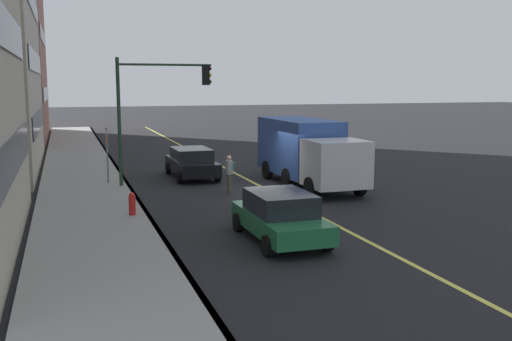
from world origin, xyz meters
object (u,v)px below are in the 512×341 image
(truck_blue, at_px, (307,151))
(car_black, at_px, (192,162))
(pedestrian_with_backpack, at_px, (229,171))
(traffic_light_mast, at_px, (155,99))
(fire_hydrant, at_px, (132,206))
(car_green, at_px, (280,216))
(street_sign_post, at_px, (107,152))

(truck_blue, bearing_deg, car_black, 49.89)
(pedestrian_with_backpack, xyz_separation_m, traffic_light_mast, (2.28, 2.76, 3.05))
(truck_blue, relative_size, fire_hydrant, 8.24)
(car_green, relative_size, pedestrian_with_backpack, 2.69)
(car_green, xyz_separation_m, traffic_light_mast, (10.34, 2.06, 3.22))
(fire_hydrant, bearing_deg, traffic_light_mast, -16.52)
(pedestrian_with_backpack, bearing_deg, car_black, 9.17)
(car_black, relative_size, truck_blue, 0.61)
(pedestrian_with_backpack, height_order, street_sign_post, street_sign_post)
(street_sign_post, bearing_deg, car_black, -73.87)
(street_sign_post, height_order, fire_hydrant, street_sign_post)
(pedestrian_with_backpack, bearing_deg, traffic_light_mast, 50.40)
(car_black, height_order, street_sign_post, street_sign_post)
(traffic_light_mast, height_order, fire_hydrant, traffic_light_mast)
(car_black, relative_size, car_green, 1.10)
(truck_blue, bearing_deg, fire_hydrant, 117.53)
(street_sign_post, xyz_separation_m, fire_hydrant, (-7.04, -0.31, -1.12))
(traffic_light_mast, bearing_deg, truck_blue, -104.49)
(car_green, bearing_deg, fire_hydrant, 42.42)
(car_black, height_order, car_green, car_green)
(pedestrian_with_backpack, height_order, fire_hydrant, pedestrian_with_backpack)
(truck_blue, distance_m, traffic_light_mast, 7.23)
(street_sign_post, bearing_deg, traffic_light_mast, -113.87)
(traffic_light_mast, xyz_separation_m, street_sign_post, (0.94, 2.12, -2.40))
(traffic_light_mast, distance_m, street_sign_post, 3.33)
(truck_blue, xyz_separation_m, fire_hydrant, (-4.39, 8.43, -1.15))
(car_black, bearing_deg, fire_hydrant, 154.93)
(traffic_light_mast, height_order, street_sign_post, traffic_light_mast)
(car_green, distance_m, traffic_light_mast, 11.02)
(traffic_light_mast, bearing_deg, fire_hydrant, 163.48)
(car_green, bearing_deg, street_sign_post, 20.32)
(car_black, relative_size, traffic_light_mast, 0.82)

